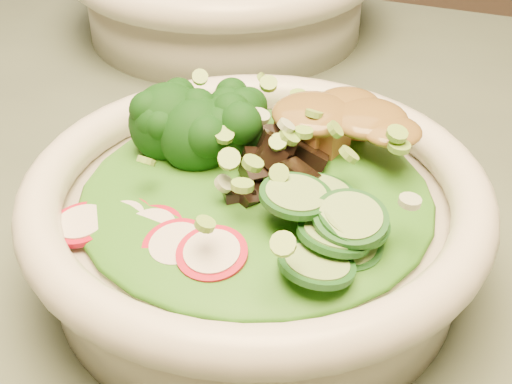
% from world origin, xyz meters
% --- Properties ---
extents(dining_table, '(1.20, 0.80, 0.75)m').
position_xyz_m(dining_table, '(0.00, 0.00, 0.64)').
color(dining_table, black).
rests_on(dining_table, ground).
extents(salad_bowl, '(0.26, 0.26, 0.07)m').
position_xyz_m(salad_bowl, '(-0.05, -0.08, 0.79)').
color(salad_bowl, silver).
rests_on(salad_bowl, dining_table).
extents(lettuce_bed, '(0.20, 0.20, 0.02)m').
position_xyz_m(lettuce_bed, '(-0.05, -0.08, 0.81)').
color(lettuce_bed, '#265F14').
rests_on(lettuce_bed, salad_bowl).
extents(broccoli_florets, '(0.10, 0.09, 0.04)m').
position_xyz_m(broccoli_florets, '(-0.10, -0.05, 0.82)').
color(broccoli_florets, black).
rests_on(broccoli_florets, salad_bowl).
extents(radish_slices, '(0.11, 0.07, 0.02)m').
position_xyz_m(radish_slices, '(-0.08, -0.13, 0.81)').
color(radish_slices, '#AB0D24').
rests_on(radish_slices, salad_bowl).
extents(cucumber_slices, '(0.09, 0.09, 0.03)m').
position_xyz_m(cucumber_slices, '(0.01, -0.11, 0.82)').
color(cucumber_slices, '#76A55B').
rests_on(cucumber_slices, salad_bowl).
extents(mushroom_heap, '(0.09, 0.09, 0.04)m').
position_xyz_m(mushroom_heap, '(-0.04, -0.07, 0.82)').
color(mushroom_heap, black).
rests_on(mushroom_heap, salad_bowl).
extents(tofu_cubes, '(0.10, 0.08, 0.03)m').
position_xyz_m(tofu_cubes, '(-0.02, -0.02, 0.82)').
color(tofu_cubes, '#AA6938').
rests_on(tofu_cubes, salad_bowl).
extents(peanut_sauce, '(0.07, 0.05, 0.02)m').
position_xyz_m(peanut_sauce, '(-0.02, -0.02, 0.83)').
color(peanut_sauce, brown).
rests_on(peanut_sauce, tofu_cubes).
extents(scallion_garnish, '(0.19, 0.19, 0.02)m').
position_xyz_m(scallion_garnish, '(-0.05, -0.08, 0.83)').
color(scallion_garnish, '#78AD3D').
rests_on(scallion_garnish, salad_bowl).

